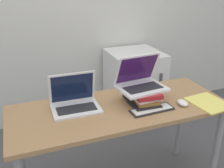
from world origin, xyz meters
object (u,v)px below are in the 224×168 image
laptop_on_books (140,82)px  wireless_keyboard (152,110)px  notepad (209,103)px  laptop_left (75,102)px  mouse (183,103)px  book_stack (143,96)px  mini_fridge (134,87)px

laptop_on_books → wireless_keyboard: (0.01, -0.17, -0.14)m
laptop_on_books → notepad: (0.44, -0.22, -0.14)m
laptop_left → mouse: laptop_left is taller
book_stack → wireless_keyboard: bearing=-90.6°
laptop_on_books → book_stack: bearing=-75.8°
laptop_on_books → mouse: size_ratio=3.58×
mouse → mini_fridge: size_ratio=0.12×
wireless_keyboard → mini_fridge: mini_fridge is taller
book_stack → mouse: bearing=-29.9°
laptop_left → mouse: size_ratio=3.35×
notepad → book_stack: bearing=157.0°
wireless_keyboard → mouse: (0.24, -0.01, 0.01)m
wireless_keyboard → notepad: wireless_keyboard is taller
wireless_keyboard → laptop_left: bearing=154.9°
book_stack → mouse: book_stack is taller
laptop_left → mini_fridge: bearing=45.5°
laptop_on_books → notepad: laptop_on_books is taller
wireless_keyboard → notepad: (0.43, -0.05, -0.00)m
book_stack → wireless_keyboard: book_stack is taller
laptop_on_books → notepad: size_ratio=1.17×
wireless_keyboard → mouse: size_ratio=3.14×
book_stack → notepad: size_ratio=0.95×
wireless_keyboard → notepad: size_ratio=1.03×
mini_fridge → mouse: bearing=-98.7°
laptop_left → mouse: 0.75m
book_stack → laptop_on_books: size_ratio=0.81×
book_stack → mouse: size_ratio=2.89×
book_stack → notepad: book_stack is taller
wireless_keyboard → mouse: 0.24m
book_stack → mouse: (0.24, -0.14, -0.03)m
book_stack → laptop_on_books: (-0.01, 0.04, 0.10)m
laptop_left → mini_fridge: (0.89, 0.91, -0.40)m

